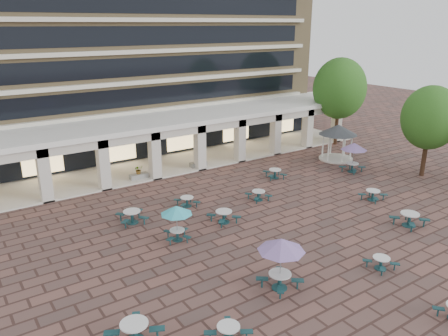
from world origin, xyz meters
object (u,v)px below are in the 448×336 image
(planter_left, at_px, (139,174))
(planter_right, at_px, (198,162))
(gazebo, at_px, (338,134))
(picnic_table_1, at_px, (381,262))
(picnic_table_0, at_px, (134,330))

(planter_left, height_order, planter_right, planter_right)
(gazebo, xyz_separation_m, planter_left, (-17.43, 5.08, -1.97))
(gazebo, relative_size, planter_left, 2.33)
(gazebo, height_order, planter_right, gazebo)
(picnic_table_1, height_order, planter_left, planter_left)
(picnic_table_1, xyz_separation_m, gazebo, (12.60, 14.45, 2.06))
(picnic_table_1, distance_m, planter_right, 19.55)
(planter_right, bearing_deg, planter_left, 180.00)
(picnic_table_0, relative_size, gazebo, 0.65)
(picnic_table_1, relative_size, planter_left, 1.01)
(picnic_table_0, xyz_separation_m, picnic_table_1, (12.64, -2.03, -0.12))
(planter_left, bearing_deg, planter_right, 0.00)
(picnic_table_0, bearing_deg, picnic_table_1, -27.75)
(planter_left, xyz_separation_m, planter_right, (5.58, 0.00, 0.02))
(picnic_table_1, xyz_separation_m, planter_right, (0.75, 19.53, 0.12))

